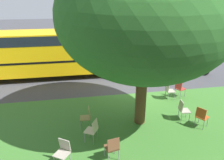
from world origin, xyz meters
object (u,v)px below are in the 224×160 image
chair_5 (87,116)px  chair_2 (112,147)px  chair_4 (63,151)px  chair_7 (169,90)px  chair_6 (93,129)px  chair_1 (180,88)px  chair_3 (183,109)px  parked_car (180,60)px  street_tree (145,17)px  school_bus (51,50)px  chair_0 (202,116)px

chair_5 → chair_2: bearing=108.3°
chair_4 → chair_7: 6.38m
chair_4 → chair_6: same height
chair_1 → chair_3: same height
chair_2 → chair_3: 3.85m
chair_7 → parked_car: parked_car is taller
chair_3 → chair_6: bearing=11.4°
chair_1 → chair_7: 0.66m
chair_4 → street_tree: bearing=-147.8°
street_tree → chair_5: 4.36m
chair_4 → school_bus: size_ratio=0.08×
chair_1 → chair_4: size_ratio=1.00×
chair_2 → school_bus: (2.46, -8.39, 1.24)m
chair_2 → chair_4: size_ratio=1.00×
parked_car → chair_5: bearing=39.6°
chair_2 → parked_car: size_ratio=0.24×
chair_4 → chair_6: bearing=-135.6°
street_tree → chair_0: 4.48m
chair_2 → school_bus: size_ratio=0.08×
chair_5 → chair_7: size_ratio=1.00×
chair_1 → chair_6: size_ratio=1.00×
chair_5 → street_tree: bearing=-179.7°
chair_2 → chair_4: (1.54, -0.09, 0.00)m
street_tree → chair_7: (-2.08, -1.83, -3.76)m
chair_1 → school_bus: size_ratio=0.08×
chair_7 → school_bus: school_bus is taller
chair_0 → chair_7: 2.63m
chair_0 → chair_2: 4.03m
chair_6 → chair_2: bearing=116.1°
chair_6 → parked_car: 9.27m
parked_car → school_bus: (8.52, -0.81, 0.92)m
chair_2 → chair_3: bearing=-151.0°
parked_car → chair_7: bearing=56.8°
street_tree → parked_car: street_tree is taller
chair_0 → chair_3: size_ratio=1.00×
chair_4 → parked_car: 10.68m
chair_3 → parked_car: bearing=-115.2°
parked_car → school_bus: size_ratio=0.36×
chair_0 → street_tree: bearing=-19.0°
chair_3 → chair_7: same height
chair_1 → chair_2: 5.84m
chair_0 → chair_6: size_ratio=1.00×
chair_0 → chair_2: size_ratio=1.00×
chair_2 → chair_6: size_ratio=1.00×
chair_4 → chair_5: bearing=-114.4°
chair_5 → parked_car: bearing=-140.4°
chair_6 → school_bus: (1.93, -7.31, 1.24)m
chair_3 → chair_6: 3.97m
chair_0 → chair_7: (0.22, -2.62, 0.00)m
chair_6 → chair_7: size_ratio=1.00×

